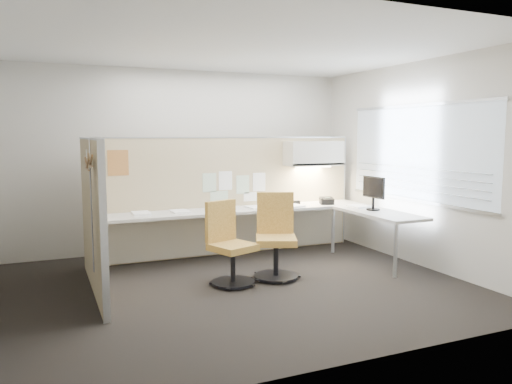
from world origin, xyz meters
name	(u,v)px	position (x,y,z in m)	size (l,w,h in m)	color
floor	(231,287)	(0.00, 0.00, -0.01)	(5.50, 4.50, 0.01)	black
ceiling	(230,45)	(0.00, 0.00, 2.80)	(5.50, 4.50, 0.01)	white
wall_back	(180,160)	(0.00, 2.25, 1.40)	(5.50, 0.02, 2.80)	beige
wall_front	(336,189)	(0.00, -2.25, 1.40)	(5.50, 0.02, 2.80)	beige
wall_right	(418,164)	(2.75, 0.00, 1.40)	(0.02, 4.50, 2.80)	beige
window_pane	(417,153)	(2.73, 0.00, 1.55)	(0.01, 2.80, 1.30)	#909EA7
partition_back	(228,196)	(0.55, 1.60, 0.88)	(4.10, 0.06, 1.75)	tan
partition_left	(93,216)	(-1.50, 0.50, 0.88)	(0.06, 2.20, 1.75)	tan
desk	(264,217)	(0.93, 1.13, 0.60)	(4.00, 2.07, 0.73)	beige
overhead_bin	(313,153)	(1.90, 1.39, 1.51)	(0.90, 0.36, 0.38)	beige
task_light_strip	(313,167)	(1.90, 1.39, 1.30)	(0.60, 0.06, 0.02)	#FFEABF
pinned_papers	(234,186)	(0.63, 1.57, 1.03)	(1.01, 0.00, 0.47)	#8CBF8C
poster	(118,163)	(-1.05, 1.57, 1.42)	(0.28, 0.00, 0.35)	orange
chair_left	(229,246)	(0.02, 0.14, 0.46)	(0.60, 0.61, 0.99)	black
chair_right	(276,239)	(0.67, 0.17, 0.49)	(0.64, 0.66, 1.05)	black
monitor	(374,191)	(2.30, 0.37, 1.01)	(0.19, 0.46, 0.48)	black
phone	(326,201)	(2.02, 1.18, 0.78)	(0.26, 0.24, 0.12)	black
stapler	(287,203)	(1.47, 1.43, 0.76)	(0.14, 0.04, 0.05)	black
tape_dispenser	(297,203)	(1.58, 1.34, 0.76)	(0.10, 0.06, 0.06)	black
coat_hook	(89,174)	(-1.58, -0.27, 1.42)	(0.18, 0.44, 1.33)	silver
paper_stack_0	(141,213)	(-0.81, 1.30, 0.75)	(0.23, 0.30, 0.03)	white
paper_stack_1	(180,211)	(-0.27, 1.30, 0.74)	(0.23, 0.30, 0.02)	white
paper_stack_2	(223,209)	(0.35, 1.23, 0.75)	(0.23, 0.30, 0.04)	white
paper_stack_3	(256,207)	(0.86, 1.26, 0.74)	(0.23, 0.30, 0.02)	white
paper_stack_4	(294,206)	(1.44, 1.16, 0.74)	(0.23, 0.30, 0.02)	white
paper_stack_5	(358,206)	(2.29, 0.72, 0.74)	(0.23, 0.30, 0.02)	white
paper_stack_6	(268,207)	(1.02, 1.19, 0.74)	(0.23, 0.30, 0.01)	white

